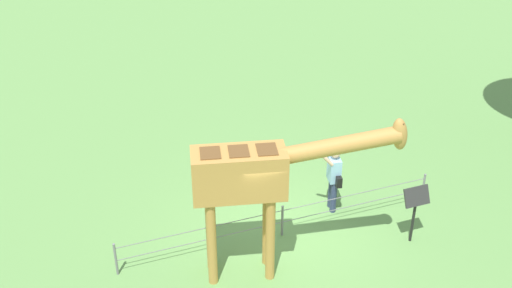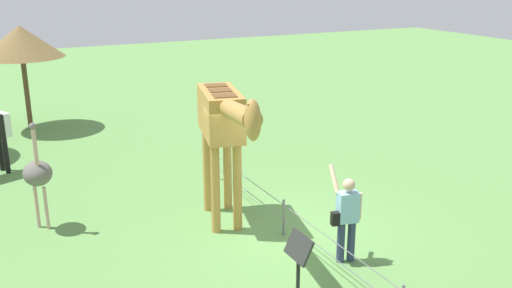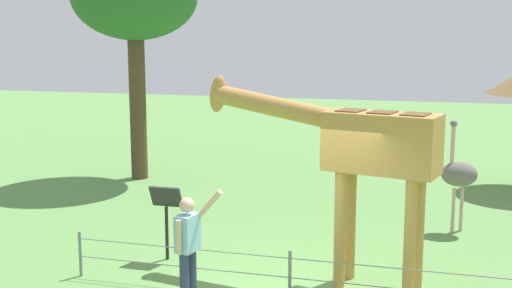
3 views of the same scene
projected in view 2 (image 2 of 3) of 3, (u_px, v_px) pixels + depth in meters
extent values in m
plane|color=#60934C|center=(280.00, 235.00, 11.38)|extent=(60.00, 60.00, 0.00)
cylinder|color=#BC8942|center=(237.00, 186.00, 11.38)|extent=(0.18, 0.18, 1.85)
cylinder|color=#BC8942|center=(215.00, 188.00, 11.28)|extent=(0.18, 0.18, 1.85)
cylinder|color=#BC8942|center=(227.00, 168.00, 12.40)|extent=(0.18, 0.18, 1.85)
cylinder|color=#BC8942|center=(207.00, 170.00, 12.31)|extent=(0.18, 0.18, 1.85)
cube|color=#BC8942|center=(220.00, 113.00, 11.43)|extent=(1.82, 1.08, 0.90)
cube|color=brown|center=(225.00, 96.00, 10.83)|extent=(0.45, 0.51, 0.02)
cube|color=brown|center=(220.00, 90.00, 11.30)|extent=(0.45, 0.51, 0.02)
cube|color=brown|center=(216.00, 85.00, 11.76)|extent=(0.45, 0.51, 0.02)
cylinder|color=#BC8942|center=(238.00, 112.00, 9.68)|extent=(2.36, 0.86, 0.65)
ellipsoid|color=#BC8942|center=(253.00, 120.00, 8.55)|extent=(0.42, 0.34, 0.67)
cylinder|color=brown|center=(256.00, 108.00, 8.53)|extent=(0.05, 0.05, 0.14)
cylinder|color=brown|center=(249.00, 109.00, 8.47)|extent=(0.05, 0.05, 0.14)
cylinder|color=navy|center=(341.00, 242.00, 10.27)|extent=(0.14, 0.14, 0.78)
cylinder|color=navy|center=(351.00, 241.00, 10.32)|extent=(0.14, 0.14, 0.78)
cube|color=#8CBFE0|center=(348.00, 207.00, 10.09)|extent=(0.31, 0.40, 0.55)
sphere|color=#D8AD8C|center=(349.00, 185.00, 9.97)|extent=(0.22, 0.22, 0.22)
cylinder|color=#D8AD8C|center=(334.00, 179.00, 10.19)|extent=(0.43, 0.17, 0.46)
cylinder|color=#D8AD8C|center=(359.00, 206.00, 10.15)|extent=(0.08, 0.08, 0.50)
cube|color=black|center=(337.00, 219.00, 10.05)|extent=(0.16, 0.22, 0.24)
cylinder|color=black|center=(6.00, 155.00, 14.68)|extent=(0.12, 0.12, 0.95)
cylinder|color=black|center=(1.00, 153.00, 14.87)|extent=(0.12, 0.12, 0.95)
cube|color=silver|center=(4.00, 124.00, 14.63)|extent=(0.47, 0.32, 0.60)
cylinder|color=#CC9E93|center=(46.00, 208.00, 11.55)|extent=(0.07, 0.07, 0.90)
cylinder|color=#CC9E93|center=(37.00, 207.00, 11.62)|extent=(0.07, 0.07, 0.90)
ellipsoid|color=#66605B|center=(38.00, 173.00, 11.37)|extent=(0.70, 0.56, 0.49)
cylinder|color=#CC9E93|center=(35.00, 149.00, 11.07)|extent=(0.08, 0.08, 0.80)
sphere|color=#66605B|center=(33.00, 126.00, 10.94)|extent=(0.14, 0.14, 0.14)
cylinder|color=brown|center=(27.00, 93.00, 18.53)|extent=(0.16, 0.16, 2.33)
cone|color=brown|center=(21.00, 41.00, 18.04)|extent=(2.62, 2.62, 1.00)
cylinder|color=black|center=(298.00, 286.00, 8.69)|extent=(0.06, 0.06, 0.95)
cube|color=#2D2D2D|center=(299.00, 247.00, 8.49)|extent=(0.56, 0.21, 0.38)
cylinder|color=slate|center=(215.00, 165.00, 14.29)|extent=(0.05, 0.05, 0.75)
cylinder|color=slate|center=(283.00, 217.00, 11.30)|extent=(0.05, 0.05, 0.75)
cube|color=slate|center=(284.00, 205.00, 11.23)|extent=(7.00, 0.01, 0.01)
cube|color=slate|center=(283.00, 219.00, 11.31)|extent=(7.00, 0.01, 0.01)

